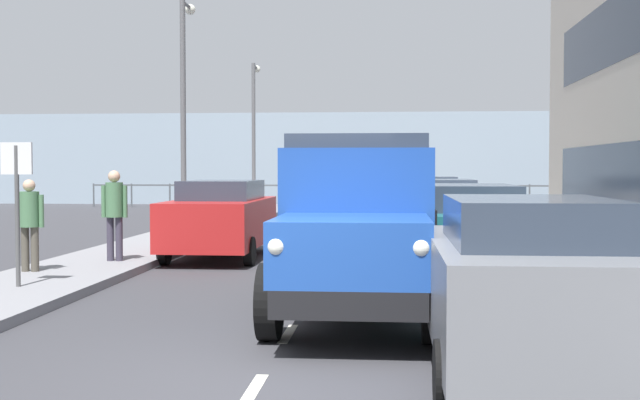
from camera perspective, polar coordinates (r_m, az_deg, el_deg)
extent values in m
plane|color=#38383D|center=(20.07, 1.51, -3.43)|extent=(80.00, 80.00, 0.00)
cube|color=gray|center=(20.31, 14.60, -3.23)|extent=(2.24, 41.52, 0.15)
cube|color=gray|center=(20.86, -11.22, -3.05)|extent=(2.24, 41.52, 0.15)
cube|color=silver|center=(7.45, -4.78, -13.29)|extent=(0.12, 1.10, 0.01)
cube|color=silver|center=(9.83, -2.28, -9.44)|extent=(0.12, 1.10, 0.01)
cube|color=silver|center=(12.73, -0.56, -6.74)|extent=(0.12, 1.10, 0.01)
cube|color=silver|center=(15.15, 0.35, -5.29)|extent=(0.12, 1.10, 0.01)
cube|color=silver|center=(17.61, 1.01, -4.22)|extent=(0.12, 1.10, 0.01)
cube|color=silver|center=(20.13, 1.52, -3.41)|extent=(0.12, 1.10, 0.01)
cube|color=silver|center=(22.52, 1.90, -2.80)|extent=(0.12, 1.10, 0.01)
cube|color=silver|center=(24.98, 2.21, -2.30)|extent=(0.12, 1.10, 0.01)
cube|color=silver|center=(27.68, 2.49, -1.85)|extent=(0.12, 1.10, 0.01)
cube|color=silver|center=(30.38, 2.72, -1.48)|extent=(0.12, 1.10, 0.01)
cube|color=silver|center=(32.80, 2.89, -1.20)|extent=(0.12, 1.10, 0.01)
cube|color=silver|center=(35.57, 3.06, -0.93)|extent=(0.12, 1.10, 0.01)
cube|color=silver|center=(38.53, 3.21, -0.68)|extent=(0.12, 1.10, 0.01)
cube|color=#8C9EAD|center=(43.71, 3.44, 2.94)|extent=(80.00, 0.80, 5.00)
cylinder|color=#4C5156|center=(41.54, 20.07, 0.22)|extent=(0.08, 0.08, 1.20)
cylinder|color=#4C5156|center=(41.07, 17.37, 0.23)|extent=(0.08, 0.08, 1.20)
cylinder|color=#4C5156|center=(40.68, 14.62, 0.24)|extent=(0.08, 0.08, 1.20)
cylinder|color=#4C5156|center=(40.40, 11.82, 0.25)|extent=(0.08, 0.08, 1.20)
cylinder|color=#4C5156|center=(40.21, 8.99, 0.27)|extent=(0.08, 0.08, 1.20)
cylinder|color=#4C5156|center=(40.13, 6.14, 0.28)|extent=(0.08, 0.08, 1.20)
cylinder|color=#4C5156|center=(40.14, 3.29, 0.29)|extent=(0.08, 0.08, 1.20)
cylinder|color=#4C5156|center=(40.25, 0.44, 0.30)|extent=(0.08, 0.08, 1.20)
cylinder|color=#4C5156|center=(40.46, -2.38, 0.30)|extent=(0.08, 0.08, 1.20)
cylinder|color=#4C5156|center=(40.76, -5.17, 0.31)|extent=(0.08, 0.08, 1.20)
cylinder|color=#4C5156|center=(41.17, -7.91, 0.32)|extent=(0.08, 0.08, 1.20)
cylinder|color=#4C5156|center=(41.66, -10.59, 0.32)|extent=(0.08, 0.08, 1.20)
cylinder|color=#4C5156|center=(42.24, -13.21, 0.33)|extent=(0.08, 0.08, 1.20)
cylinder|color=#4C5156|center=(42.91, -15.75, 0.33)|extent=(0.08, 0.08, 1.20)
cube|color=#4C5156|center=(40.12, 3.29, 1.03)|extent=(28.00, 0.08, 0.08)
cube|color=black|center=(10.96, 2.76, -5.06)|extent=(1.64, 5.60, 0.30)
cube|color=#1E479E|center=(9.07, 2.30, -3.42)|extent=(1.72, 1.90, 0.70)
cube|color=silver|center=(8.18, 2.00, -4.25)|extent=(1.16, 0.08, 0.56)
sphere|color=white|center=(8.17, 7.17, -3.37)|extent=(0.20, 0.20, 0.20)
sphere|color=white|center=(8.24, -3.11, -3.30)|extent=(0.20, 0.20, 0.20)
cube|color=#1E479E|center=(10.54, 2.70, 0.51)|extent=(1.93, 1.34, 1.15)
cube|color=#2D3847|center=(10.54, 2.71, 3.09)|extent=(1.78, 1.23, 0.56)
cube|color=#2D2319|center=(12.27, 3.02, -3.19)|extent=(2.10, 2.80, 0.16)
cube|color=black|center=(12.25, 7.74, -1.72)|extent=(0.08, 2.80, 0.56)
cube|color=black|center=(12.32, -1.67, -1.68)|extent=(0.08, 2.80, 0.56)
cylinder|color=black|center=(9.33, 8.33, -7.31)|extent=(0.24, 0.90, 0.90)
cylinder|color=black|center=(9.42, -3.58, -7.20)|extent=(0.24, 0.90, 0.90)
cylinder|color=black|center=(12.51, 7.49, -4.86)|extent=(0.24, 0.90, 0.90)
cylinder|color=black|center=(12.58, -1.37, -4.80)|extent=(0.24, 0.90, 0.90)
cube|color=slate|center=(8.04, 14.39, -6.38)|extent=(1.80, 4.09, 1.00)
cube|color=#2D3847|center=(7.77, 14.68, -1.42)|extent=(1.47, 2.25, 0.42)
cylinder|color=black|center=(9.28, 7.80, -8.30)|extent=(0.18, 0.60, 0.60)
cylinder|color=black|center=(9.52, 18.23, -8.13)|extent=(0.18, 0.60, 0.60)
cylinder|color=black|center=(6.81, 8.85, -12.21)|extent=(0.18, 0.60, 0.60)
cube|color=#1E6670|center=(14.00, 10.37, -2.67)|extent=(1.83, 4.59, 1.00)
cube|color=#2D3847|center=(13.76, 10.47, 0.20)|extent=(1.50, 2.53, 0.42)
cylinder|color=black|center=(15.41, 6.64, -4.07)|extent=(0.18, 0.60, 0.60)
cylinder|color=black|center=(15.56, 13.06, -4.05)|extent=(0.18, 0.60, 0.60)
cylinder|color=black|center=(12.59, 7.01, -5.50)|extent=(0.18, 0.60, 0.60)
cylinder|color=black|center=(12.77, 14.85, -5.45)|extent=(0.18, 0.60, 0.60)
cube|color=white|center=(20.21, 8.73, -1.15)|extent=(1.68, 4.35, 1.00)
cube|color=#2D3847|center=(19.99, 8.78, 0.85)|extent=(1.38, 2.39, 0.42)
cylinder|color=black|center=(21.56, 6.37, -2.25)|extent=(0.18, 0.60, 0.60)
cylinder|color=black|center=(21.66, 10.60, -2.26)|extent=(0.18, 0.60, 0.60)
cylinder|color=black|center=(18.87, 6.56, -2.90)|extent=(0.18, 0.60, 0.60)
cylinder|color=black|center=(18.98, 11.39, -2.90)|extent=(0.18, 0.60, 0.60)
cube|color=#B7BABF|center=(26.37, 7.87, -0.34)|extent=(1.82, 4.40, 1.00)
cube|color=#2D3847|center=(26.15, 7.90, 1.19)|extent=(1.49, 2.42, 0.42)
cylinder|color=black|center=(27.73, 5.94, -1.24)|extent=(0.18, 0.60, 0.60)
cylinder|color=black|center=(27.81, 9.51, -1.25)|extent=(0.18, 0.60, 0.60)
cylinder|color=black|center=(25.01, 6.04, -1.62)|extent=(0.18, 0.60, 0.60)
cylinder|color=black|center=(25.10, 9.99, -1.63)|extent=(0.18, 0.60, 0.60)
cube|color=#B21E1E|center=(17.95, -7.07, -1.57)|extent=(1.87, 4.33, 1.00)
cube|color=#2D3847|center=(18.11, -6.95, 0.72)|extent=(1.54, 2.38, 0.42)
cylinder|color=black|center=(16.50, -5.01, -3.64)|extent=(0.18, 0.60, 0.60)
cylinder|color=black|center=(16.90, -10.97, -3.53)|extent=(0.18, 0.60, 0.60)
cylinder|color=black|center=(19.14, -3.61, -2.82)|extent=(0.18, 0.60, 0.60)
cylinder|color=black|center=(19.49, -8.79, -2.75)|extent=(0.18, 0.60, 0.60)
cylinder|color=#4C473D|center=(15.25, -19.55, -3.31)|extent=(0.14, 0.14, 0.80)
cylinder|color=#4C473D|center=(15.33, -20.16, -3.29)|extent=(0.14, 0.14, 0.80)
cylinder|color=#47724C|center=(15.24, -19.89, -0.62)|extent=(0.34, 0.34, 0.63)
cylinder|color=#47724C|center=(15.15, -19.14, -0.75)|extent=(0.09, 0.09, 0.58)
cylinder|color=#47724C|center=(15.33, -20.64, -0.73)|extent=(0.09, 0.09, 0.58)
sphere|color=tan|center=(15.22, -19.91, 0.98)|extent=(0.22, 0.22, 0.22)
cylinder|color=#383342|center=(16.50, -14.04, -2.70)|extent=(0.14, 0.14, 0.87)
cylinder|color=#383342|center=(16.56, -14.63, -2.69)|extent=(0.14, 0.14, 0.87)
cylinder|color=#47724C|center=(16.48, -14.36, 0.02)|extent=(0.34, 0.34, 0.69)
cylinder|color=#47724C|center=(16.41, -13.64, -0.10)|extent=(0.09, 0.09, 0.64)
cylinder|color=#47724C|center=(16.56, -15.08, -0.10)|extent=(0.09, 0.09, 0.64)
sphere|color=tan|center=(16.47, -14.38, 1.63)|extent=(0.24, 0.24, 0.24)
cylinder|color=#59595B|center=(23.79, -9.67, 5.93)|extent=(0.16, 0.16, 6.75)
cylinder|color=#59595B|center=(24.65, -9.45, 13.49)|extent=(0.10, 0.90, 0.10)
sphere|color=silver|center=(25.07, -9.18, 13.18)|extent=(0.32, 0.32, 0.32)
cylinder|color=#59595B|center=(35.03, -4.73, 4.47)|extent=(0.16, 0.16, 6.38)
cylinder|color=#59595B|center=(35.73, -4.62, 9.40)|extent=(0.10, 0.90, 0.10)
sphere|color=silver|center=(36.16, -4.50, 9.23)|extent=(0.32, 0.32, 0.32)
cylinder|color=#4C4C4C|center=(13.37, -20.65, -1.08)|extent=(0.07, 0.07, 2.20)
cube|color=silver|center=(13.35, -20.71, 2.78)|extent=(0.50, 0.04, 0.50)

